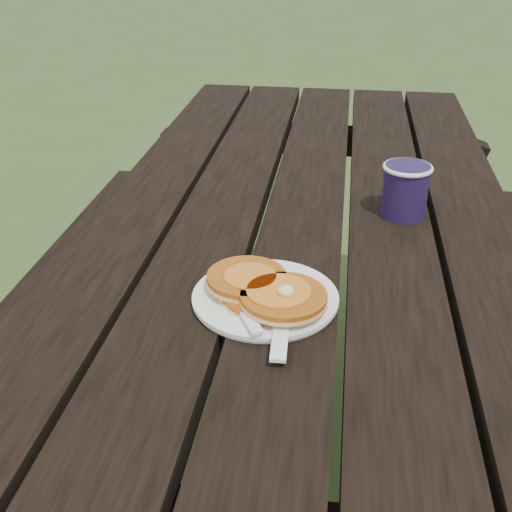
# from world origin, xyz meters

# --- Properties ---
(ground) EXTENTS (60.00, 60.00, 0.00)m
(ground) POSITION_xyz_m (0.00, 0.00, 0.00)
(ground) COLOR #32491F
(ground) RESTS_ON ground
(picnic_table) EXTENTS (1.36, 1.80, 0.75)m
(picnic_table) POSITION_xyz_m (0.00, 0.00, 0.37)
(picnic_table) COLOR black
(picnic_table) RESTS_ON ground
(plate) EXTENTS (0.23, 0.23, 0.01)m
(plate) POSITION_xyz_m (-0.03, -0.29, 0.76)
(plate) COLOR white
(plate) RESTS_ON picnic_table
(pancake_stack) EXTENTS (0.17, 0.16, 0.04)m
(pancake_stack) POSITION_xyz_m (-0.03, -0.30, 0.77)
(pancake_stack) COLOR #B55A14
(pancake_stack) RESTS_ON plate
(knife) EXTENTS (0.03, 0.18, 0.00)m
(knife) POSITION_xyz_m (-0.00, -0.35, 0.76)
(knife) COLOR white
(knife) RESTS_ON plate
(fork) EXTENTS (0.10, 0.16, 0.01)m
(fork) POSITION_xyz_m (-0.05, -0.35, 0.77)
(fork) COLOR white
(fork) RESTS_ON plate
(coffee_cup) EXTENTS (0.09, 0.09, 0.09)m
(coffee_cup) POSITION_xyz_m (0.17, 0.02, 0.80)
(coffee_cup) COLOR #1D1236
(coffee_cup) RESTS_ON picnic_table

